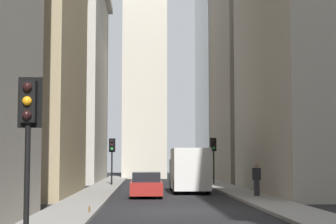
# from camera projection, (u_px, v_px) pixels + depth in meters

# --- Properties ---
(ground_plane) EXTENTS (135.00, 135.00, 0.00)m
(ground_plane) POSITION_uv_depth(u_px,v_px,m) (180.00, 210.00, 23.87)
(ground_plane) COLOR black
(sidewalk_right) EXTENTS (90.00, 2.20, 0.14)m
(sidewalk_right) POSITION_uv_depth(u_px,v_px,m) (73.00, 209.00, 23.68)
(sidewalk_right) COLOR gray
(sidewalk_right) RESTS_ON ground_plane
(sidewalk_left) EXTENTS (90.00, 2.20, 0.14)m
(sidewalk_left) POSITION_uv_depth(u_px,v_px,m) (286.00, 208.00, 24.07)
(sidewalk_left) COLOR gray
(sidewalk_left) RESTS_ON ground_plane
(building_left_far) EXTENTS (15.17, 10.00, 22.70)m
(building_left_far) POSITION_uv_depth(u_px,v_px,m) (269.00, 64.00, 55.01)
(building_left_far) COLOR gray
(building_left_far) RESTS_ON ground_plane
(building_left_midfar) EXTENTS (17.29, 10.50, 18.96)m
(building_left_midfar) POSITION_uv_depth(u_px,v_px,m) (332.00, 45.00, 36.53)
(building_left_midfar) COLOR #A8A091
(building_left_midfar) RESTS_ON ground_plane
(building_right_far) EXTENTS (16.31, 10.50, 22.16)m
(building_right_far) POSITION_uv_depth(u_px,v_px,m) (51.00, 67.00, 54.99)
(building_right_far) COLOR #B7B2A5
(building_right_far) RESTS_ON ground_plane
(church_spire) EXTENTS (5.51, 5.51, 35.11)m
(church_spire) POSITION_uv_depth(u_px,v_px,m) (145.00, 20.00, 65.86)
(church_spire) COLOR beige
(church_spire) RESTS_ON ground_plane
(delivery_truck) EXTENTS (6.46, 2.25, 2.84)m
(delivery_truck) POSITION_uv_depth(u_px,v_px,m) (189.00, 170.00, 36.96)
(delivery_truck) COLOR silver
(delivery_truck) RESTS_ON ground_plane
(sedan_red) EXTENTS (4.30, 1.78, 1.42)m
(sedan_red) POSITION_uv_depth(u_px,v_px,m) (146.00, 185.00, 32.33)
(sedan_red) COLOR maroon
(sedan_red) RESTS_ON ground_plane
(traffic_light_foreground) EXTENTS (0.43, 0.52, 3.79)m
(traffic_light_foreground) POSITION_uv_depth(u_px,v_px,m) (28.00, 123.00, 12.02)
(traffic_light_foreground) COLOR black
(traffic_light_foreground) RESTS_ON sidewalk_right
(traffic_light_midblock) EXTENTS (0.43, 0.52, 3.78)m
(traffic_light_midblock) POSITION_uv_depth(u_px,v_px,m) (214.00, 150.00, 46.79)
(traffic_light_midblock) COLOR black
(traffic_light_midblock) RESTS_ON sidewalk_left
(traffic_light_far_junction) EXTENTS (0.43, 0.52, 3.68)m
(traffic_light_far_junction) POSITION_uv_depth(u_px,v_px,m) (112.00, 151.00, 45.23)
(traffic_light_far_junction) COLOR black
(traffic_light_far_junction) RESTS_ON sidewalk_right
(pedestrian) EXTENTS (0.26, 0.44, 1.80)m
(pedestrian) POSITION_uv_depth(u_px,v_px,m) (257.00, 178.00, 31.23)
(pedestrian) COLOR #33333D
(pedestrian) RESTS_ON sidewalk_left
(discarded_bottle) EXTENTS (0.07, 0.07, 0.27)m
(discarded_bottle) POSITION_uv_depth(u_px,v_px,m) (89.00, 209.00, 21.62)
(discarded_bottle) COLOR brown
(discarded_bottle) RESTS_ON sidewalk_right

